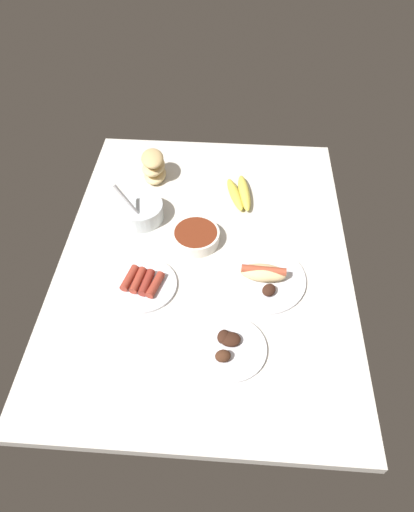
# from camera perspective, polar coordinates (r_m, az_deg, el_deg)

# --- Properties ---
(ground_plane) EXTENTS (1.20, 0.90, 0.03)m
(ground_plane) POSITION_cam_1_polar(r_m,az_deg,el_deg) (1.39, -0.30, -0.25)
(ground_plane) COLOR silver
(plate_sausages) EXTENTS (0.20, 0.20, 0.03)m
(plate_sausages) POSITION_cam_1_polar(r_m,az_deg,el_deg) (1.30, -8.39, -3.59)
(plate_sausages) COLOR white
(plate_sausages) RESTS_ON ground_plane
(banana_bunch) EXTENTS (0.19, 0.11, 0.03)m
(banana_bunch) POSITION_cam_1_polar(r_m,az_deg,el_deg) (1.56, 4.35, 8.15)
(banana_bunch) COLOR gold
(banana_bunch) RESTS_ON ground_plane
(bowl_coleslaw) EXTENTS (0.15, 0.15, 0.16)m
(bowl_coleslaw) POSITION_cam_1_polar(r_m,az_deg,el_deg) (1.48, -8.70, 5.89)
(bowl_coleslaw) COLOR silver
(bowl_coleslaw) RESTS_ON ground_plane
(plate_grilled_meat) EXTENTS (0.19, 0.19, 0.04)m
(plate_grilled_meat) POSITION_cam_1_polar(r_m,az_deg,el_deg) (1.18, 2.92, -11.77)
(plate_grilled_meat) COLOR white
(plate_grilled_meat) RESTS_ON ground_plane
(bowl_chili) EXTENTS (0.15, 0.15, 0.04)m
(bowl_chili) POSITION_cam_1_polar(r_m,az_deg,el_deg) (1.40, -1.47, 2.62)
(bowl_chili) COLOR white
(bowl_chili) RESTS_ON ground_plane
(bread_stack) EXTENTS (0.12, 0.10, 0.11)m
(bread_stack) POSITION_cam_1_polar(r_m,az_deg,el_deg) (1.62, -6.95, 11.51)
(bread_stack) COLOR #E5C689
(bread_stack) RESTS_ON ground_plane
(plate_hotdog_assembled) EXTENTS (0.26, 0.26, 0.06)m
(plate_hotdog_assembled) POSITION_cam_1_polar(r_m,az_deg,el_deg) (1.31, 7.32, -2.67)
(plate_hotdog_assembled) COLOR white
(plate_hotdog_assembled) RESTS_ON ground_plane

